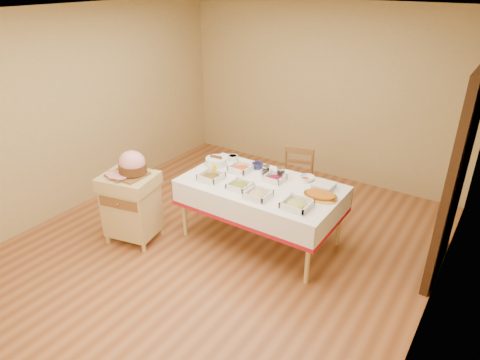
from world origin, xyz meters
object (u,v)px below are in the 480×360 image
object	(u,v)px
mustard_bottle	(214,170)
bread_basket	(216,161)
butcher_cart	(131,204)
ham_on_board	(132,165)
dining_table	(261,196)
plate_stack	(324,186)
preserve_jar_left	(266,171)
brass_platter	(320,196)
dining_chair	(296,183)
preserve_jar_right	(281,173)

from	to	relation	value
mustard_bottle	bread_basket	size ratio (longest dim) A/B	0.63
butcher_cart	mustard_bottle	distance (m)	1.06
ham_on_board	bread_basket	world-z (taller)	ham_on_board
dining_table	plate_stack	distance (m)	0.73
preserve_jar_left	bread_basket	distance (m)	0.67
bread_basket	brass_platter	world-z (taller)	bread_basket
dining_table	dining_chair	bearing A→B (deg)	85.48
dining_chair	preserve_jar_right	xyz separation A→B (m)	(0.04, -0.52, 0.35)
preserve_jar_left	mustard_bottle	world-z (taller)	mustard_bottle
mustard_bottle	plate_stack	xyz separation A→B (m)	(1.22, 0.39, -0.04)
butcher_cart	mustard_bottle	world-z (taller)	mustard_bottle
dining_table	preserve_jar_left	distance (m)	0.32
butcher_cart	dining_table	bearing A→B (deg)	32.67
dining_chair	plate_stack	distance (m)	0.84
mustard_bottle	brass_platter	size ratio (longest dim) A/B	0.44
ham_on_board	preserve_jar_right	distance (m)	1.71
dining_chair	bread_basket	size ratio (longest dim) A/B	3.46
butcher_cart	ham_on_board	size ratio (longest dim) A/B	1.92
ham_on_board	preserve_jar_left	size ratio (longest dim) A/B	3.71
dining_chair	butcher_cart	bearing A→B (deg)	-129.93
butcher_cart	dining_chair	xyz separation A→B (m)	(1.34, 1.60, -0.02)
preserve_jar_right	plate_stack	world-z (taller)	preserve_jar_right
butcher_cart	preserve_jar_left	world-z (taller)	preserve_jar_left
dining_table	bread_basket	distance (m)	0.78
dining_table	brass_platter	size ratio (longest dim) A/B	4.89
preserve_jar_right	mustard_bottle	xyz separation A→B (m)	(-0.68, -0.38, 0.02)
plate_stack	butcher_cart	bearing A→B (deg)	-150.34
preserve_jar_left	brass_platter	distance (m)	0.79
dining_table	mustard_bottle	distance (m)	0.63
brass_platter	butcher_cart	bearing A→B (deg)	-155.94
bread_basket	plate_stack	distance (m)	1.39
butcher_cart	bread_basket	xyz separation A→B (m)	(0.54, 0.96, 0.33)
bread_basket	plate_stack	xyz separation A→B (m)	(1.38, 0.14, -0.02)
dining_chair	ham_on_board	size ratio (longest dim) A/B	2.04
dining_chair	plate_stack	bearing A→B (deg)	-41.10
dining_table	brass_platter	bearing A→B (deg)	5.15
plate_stack	ham_on_board	bearing A→B (deg)	-150.56
preserve_jar_right	butcher_cart	bearing A→B (deg)	-141.89
dining_chair	preserve_jar_right	world-z (taller)	dining_chair
preserve_jar_left	bread_basket	world-z (taller)	preserve_jar_left
plate_stack	brass_platter	xyz separation A→B (m)	(0.06, -0.21, -0.01)
dining_chair	mustard_bottle	bearing A→B (deg)	-125.35
ham_on_board	brass_platter	world-z (taller)	ham_on_board
preserve_jar_left	preserve_jar_right	bearing A→B (deg)	11.65
preserve_jar_right	dining_chair	bearing A→B (deg)	94.89
bread_basket	dining_chair	bearing A→B (deg)	39.00
plate_stack	brass_platter	bearing A→B (deg)	-75.09
bread_basket	preserve_jar_left	bearing A→B (deg)	8.09
ham_on_board	mustard_bottle	xyz separation A→B (m)	(0.66, 0.67, -0.14)
bread_basket	plate_stack	world-z (taller)	bread_basket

